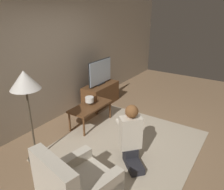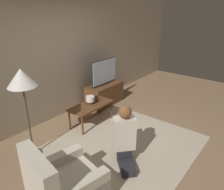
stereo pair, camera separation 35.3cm
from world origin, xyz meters
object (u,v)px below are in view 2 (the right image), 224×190
Objects in this scene: tv at (104,72)px; floor_lamp at (22,82)px; person_kneeling at (125,135)px; coffee_table at (91,107)px; table_lamp at (90,99)px; armchair at (64,187)px.

floor_lamp is (-2.40, -0.43, 0.47)m from tv.
person_kneeling is (0.82, -1.34, -0.81)m from floor_lamp.
coffee_table is at bearing -72.69° from person_kneeling.
table_lamp is (0.62, 1.34, 0.04)m from person_kneeling.
table_lamp is at bearing -44.22° from armchair.
person_kneeling is 5.57× the size of table_lamp.
table_lamp is at bearing 0.06° from floor_lamp.
person_kneeling is 1.48m from table_lamp.
table_lamp is at bearing 57.38° from coffee_table.
floor_lamp is at bearing -3.86° from armchair.
person_kneeling reaches higher than coffee_table.
floor_lamp reaches higher than armchair.
tv is at bearing 10.07° from floor_lamp.
tv reaches higher than armchair.
coffee_table is at bearing -44.79° from armchair.
tv reaches higher than table_lamp.
table_lamp is (1.44, 0.00, -0.77)m from floor_lamp.
coffee_table is 1.69m from floor_lamp.
person_kneeling is at bearing -58.55° from floor_lamp.
armchair is 0.95× the size of person_kneeling.
floor_lamp is 1.53× the size of person_kneeling.
tv is 0.87× the size of person_kneeling.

